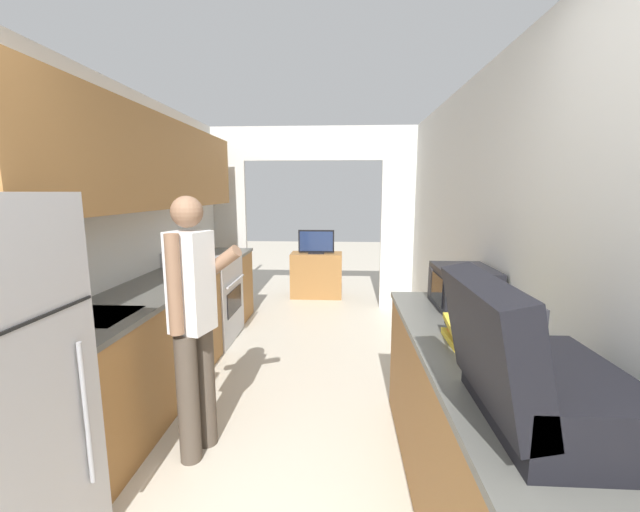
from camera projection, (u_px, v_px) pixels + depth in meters
name	position (u px, v px, depth m)	size (l,w,h in m)	color
wall_left	(111.00, 205.00, 2.96)	(0.38, 7.08, 2.50)	silver
wall_right	(504.00, 254.00, 2.45)	(0.06, 7.08, 2.50)	silver
wall_far_with_doorway	(313.00, 204.00, 5.42)	(3.19, 0.06, 2.50)	silver
counter_left	(168.00, 330.00, 3.40)	(0.62, 3.48, 0.89)	#9E6B38
counter_right	(475.00, 428.00, 2.00)	(0.62, 2.07, 0.89)	#9E6B38
range_oven	(206.00, 300.00, 4.34)	(0.66, 0.79, 1.03)	#B7B7BC
person	(193.00, 321.00, 2.36)	(0.52, 0.44, 1.61)	#4C4238
suitcase	(530.00, 376.00, 1.26)	(0.51, 0.60, 0.49)	black
microwave	(463.00, 287.00, 2.55)	(0.36, 0.47, 0.27)	black
book_stack	(471.00, 333.00, 1.95)	(0.25, 0.33, 0.11)	gold
tv_cabinet	(317.00, 275.00, 6.11)	(0.79, 0.42, 0.69)	#9E6B38
television	(316.00, 242.00, 5.99)	(0.55, 0.16, 0.36)	black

